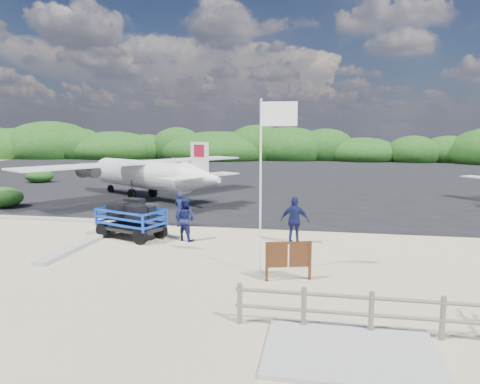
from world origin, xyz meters
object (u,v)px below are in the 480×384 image
object	(u,v)px
baggage_cart	(132,238)
crew_a	(180,210)
flagpole	(260,274)
signboard	(288,280)
crew_b	(185,219)
crew_c	(295,221)
aircraft_small	(173,173)

from	to	relation	value
baggage_cart	crew_a	world-z (taller)	crew_a
flagpole	signboard	xyz separation A→B (m)	(0.94, -0.48, 0.00)
baggage_cart	crew_b	size ratio (longest dim) A/B	1.66
crew_a	crew_b	size ratio (longest dim) A/B	0.92
baggage_cart	crew_a	xyz separation A→B (m)	(1.38, 2.45, 0.84)
baggage_cart	crew_c	xyz separation A→B (m)	(6.96, 0.23, 0.97)
baggage_cart	aircraft_small	world-z (taller)	aircraft_small
flagpole	crew_a	bearing A→B (deg)	127.51
baggage_cart	crew_a	size ratio (longest dim) A/B	1.82
crew_c	baggage_cart	bearing A→B (deg)	6.25
signboard	crew_b	size ratio (longest dim) A/B	0.83
crew_b	aircraft_small	xyz separation A→B (m)	(-10.65, 28.88, -0.92)
signboard	aircraft_small	distance (m)	36.38
flagpole	signboard	world-z (taller)	flagpole
flagpole	crew_a	distance (m)	7.75
crew_c	signboard	bearing A→B (deg)	95.08
signboard	aircraft_small	world-z (taller)	aircraft_small
crew_b	aircraft_small	world-z (taller)	crew_b
baggage_cart	crew_a	bearing A→B (deg)	81.60
signboard	crew_c	world-z (taller)	crew_c
aircraft_small	flagpole	bearing A→B (deg)	74.36
crew_a	aircraft_small	bearing A→B (deg)	-47.57
crew_b	crew_c	bearing A→B (deg)	-156.29
crew_a	crew_b	world-z (taller)	crew_b
crew_a	aircraft_small	xyz separation A→B (m)	(-9.60, 26.44, -0.84)
crew_a	signboard	bearing A→B (deg)	153.00
baggage_cart	crew_a	distance (m)	2.93
signboard	crew_c	distance (m)	4.48
flagpole	baggage_cart	bearing A→B (deg)	148.89
crew_a	crew_b	bearing A→B (deg)	135.68
crew_c	crew_b	bearing A→B (deg)	7.08
signboard	crew_a	bearing A→B (deg)	114.50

